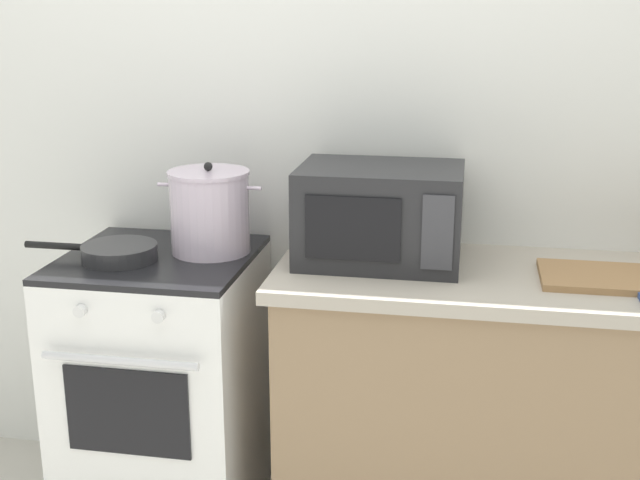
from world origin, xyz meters
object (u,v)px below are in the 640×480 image
stove (165,386)px  microwave (380,214)px  frying_pan (117,252)px  stock_pot (210,212)px  cutting_board (603,278)px

stove → microwave: (0.71, 0.08, 0.61)m
frying_pan → stock_pot: bearing=28.1°
stove → microwave: 0.94m
microwave → stock_pot: bearing=-179.7°
stove → frying_pan: bearing=-148.4°
stove → stock_pot: (0.16, 0.08, 0.59)m
stock_pot → frying_pan: 0.32m
stock_pot → cutting_board: 1.22m
stock_pot → microwave: bearing=0.3°
stove → stock_pot: 0.62m
stove → frying_pan: frying_pan is taller
cutting_board → stove: bearing=-180.0°
stove → cutting_board: size_ratio=2.56×
stock_pot → frying_pan: stock_pot is taller
frying_pan → cutting_board: size_ratio=1.22×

